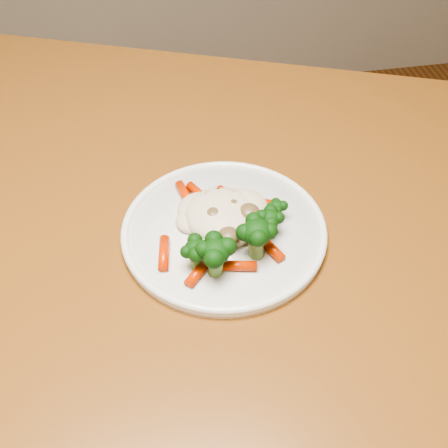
% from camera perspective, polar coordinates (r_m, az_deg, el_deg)
% --- Properties ---
extents(dining_table, '(1.34, 1.13, 0.75)m').
position_cam_1_polar(dining_table, '(0.81, -5.89, -3.19)').
color(dining_table, brown).
rests_on(dining_table, ground).
extents(plate, '(0.25, 0.25, 0.01)m').
position_cam_1_polar(plate, '(0.69, 0.00, -0.82)').
color(plate, white).
rests_on(plate, dining_table).
extents(meal, '(0.17, 0.18, 0.05)m').
position_cam_1_polar(meal, '(0.66, 0.49, -0.14)').
color(meal, beige).
rests_on(meal, plate).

